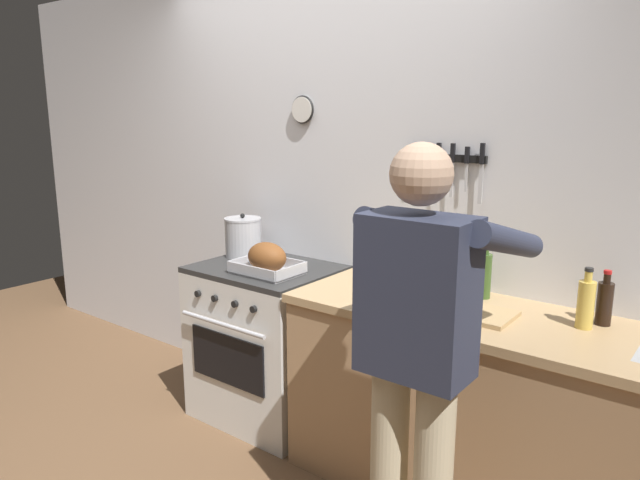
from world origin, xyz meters
TOP-DOWN VIEW (x-y plane):
  - wall_back at (0.00, 1.35)m, footprint 6.00×0.13m
  - counter_block at (1.21, 0.99)m, footprint 2.03×0.65m
  - stove at (-0.22, 0.99)m, footprint 0.76×0.67m
  - person_cook at (1.07, 0.38)m, footprint 0.51×0.63m
  - roasting_pan at (-0.12, 0.89)m, footprint 0.35×0.26m
  - stock_pot at (-0.49, 1.09)m, footprint 0.22×0.22m
  - cutting_board at (1.02, 0.94)m, footprint 0.36×0.24m
  - bottle_soy_sauce at (1.50, 1.16)m, footprint 0.06×0.06m
  - bottle_cooking_oil at (1.44, 1.07)m, footprint 0.07×0.07m
  - bottle_olive_oil at (0.97, 1.20)m, footprint 0.06×0.06m

SIDE VIEW (x-z plane):
  - stove at x=-0.22m, z-range 0.00..0.90m
  - counter_block at x=1.21m, z-range 0.01..0.91m
  - cutting_board at x=1.02m, z-range 0.90..0.92m
  - person_cook at x=1.07m, z-range 0.12..1.78m
  - roasting_pan at x=-0.12m, z-range 0.89..1.06m
  - bottle_soy_sauce at x=1.50m, z-range 0.88..1.11m
  - bottle_cooking_oil at x=1.44m, z-range 0.88..1.13m
  - bottle_olive_oil at x=0.97m, z-range 0.88..1.15m
  - stock_pot at x=-0.49m, z-range 0.89..1.15m
  - wall_back at x=0.00m, z-range 0.00..2.60m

